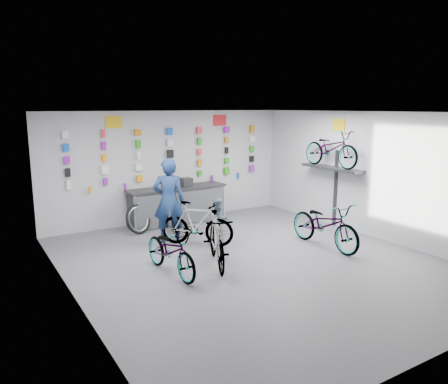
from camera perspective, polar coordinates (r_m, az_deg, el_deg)
floor at (r=9.01m, az=3.84°, el=-9.11°), size 8.00×8.00×0.00m
ceiling at (r=8.45m, az=4.11°, el=10.33°), size 8.00×8.00×0.00m
wall_back at (r=12.05m, az=-7.13°, el=3.35°), size 7.00×0.00×7.00m
wall_front at (r=5.92m, az=27.13°, el=-5.95°), size 7.00×0.00×7.00m
wall_left at (r=7.21m, az=-19.38°, el=-2.45°), size 0.00×8.00×8.00m
wall_right at (r=10.99m, az=19.03°, el=2.07°), size 0.00×8.00×8.00m
counter at (r=11.82m, az=-6.09°, el=-1.78°), size 2.70×0.66×1.00m
merch_wall at (r=11.97m, az=-6.81°, el=4.77°), size 5.56×0.08×1.57m
wall_bracket at (r=11.66m, az=13.95°, el=2.67°), size 0.39×1.90×2.00m
sign_left at (r=11.39m, az=-14.20°, el=8.81°), size 0.42×0.02×0.30m
sign_right at (r=12.67m, az=-0.54°, el=9.35°), size 0.42×0.02×0.30m
sign_side at (r=11.66m, az=14.76°, el=8.49°), size 0.02×0.40×0.30m
bike_left at (r=8.30m, az=-6.94°, el=-7.62°), size 0.75×1.78×0.91m
bike_center at (r=8.63m, az=-0.96°, el=-6.29°), size 1.13×1.83×1.06m
bike_right at (r=10.02m, az=13.05°, el=-4.14°), size 0.72×2.01×1.05m
bike_service at (r=9.90m, az=-3.57°, el=-4.15°), size 1.55×1.52×1.02m
bike_wall at (r=11.53m, az=13.81°, el=5.53°), size 0.63×1.80×0.95m
clerk at (r=10.07m, az=-7.22°, el=-1.16°), size 0.85×0.73×1.97m
customer at (r=9.94m, az=-0.66°, el=-3.87°), size 0.57×0.47×1.08m
spare_wheel at (r=11.04m, az=-11.12°, el=-3.47°), size 0.81×0.54×0.76m
register at (r=11.82m, az=-4.94°, el=1.33°), size 0.29×0.31×0.22m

